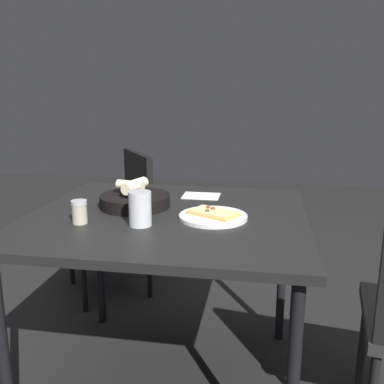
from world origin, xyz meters
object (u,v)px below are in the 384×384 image
Objects in this scene: chair_far at (120,213)px; bread_basket at (134,199)px; pepper_shaker at (80,213)px; pizza_plate at (213,216)px; beer_glass at (140,211)px; dining_table at (168,230)px.

bread_basket is at bearing 114.12° from chair_far.
bread_basket is 0.27m from pepper_shaker.
bread_basket is (0.33, -0.11, 0.02)m from pizza_plate.
beer_glass reaches higher than chair_far.
pizza_plate is 0.48m from pepper_shaker.
dining_table is at bearing -10.35° from pizza_plate.
pepper_shaker is at bearing 62.30° from bread_basket.
beer_glass is 1.10m from chair_far.
pizza_plate is 3.03× the size of pepper_shaker.
pizza_plate is at bearing 169.65° from dining_table.
dining_table is 0.20m from pizza_plate.
dining_table is 8.62× the size of beer_glass.
chair_far is (0.33, -0.74, -0.29)m from bread_basket.
beer_glass is (-0.09, 0.23, 0.02)m from bread_basket.
bread_basket is 0.86m from chair_far.
beer_glass reaches higher than dining_table.
pepper_shaker is (0.28, 0.17, 0.10)m from dining_table.
chair_far reaches higher than dining_table.
dining_table is at bearing -111.73° from beer_glass.
dining_table is 0.96m from chair_far.
beer_glass reaches higher than pepper_shaker.
beer_glass is (0.06, 0.15, 0.12)m from dining_table.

